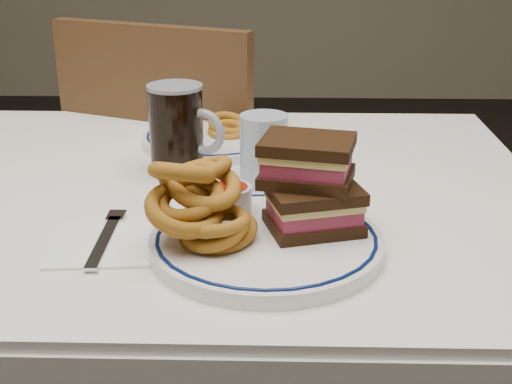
{
  "coord_description": "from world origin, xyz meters",
  "views": [
    {
      "loc": [
        0.21,
        -1.03,
        1.15
      ],
      "look_at": [
        0.19,
        -0.19,
        0.82
      ],
      "focal_mm": 50.0,
      "sensor_mm": 36.0,
      "label": 1
    }
  ],
  "objects_px": {
    "far_plate": "(214,138)",
    "main_plate": "(266,242)",
    "beer_mug": "(178,129)",
    "chair_far": "(186,206)",
    "reuben_sandwich": "(311,184)"
  },
  "relations": [
    {
      "from": "chair_far",
      "to": "main_plate",
      "type": "distance_m",
      "value": 0.77
    },
    {
      "from": "main_plate",
      "to": "reuben_sandwich",
      "type": "bearing_deg",
      "value": 30.15
    },
    {
      "from": "beer_mug",
      "to": "far_plate",
      "type": "distance_m",
      "value": 0.18
    },
    {
      "from": "beer_mug",
      "to": "reuben_sandwich",
      "type": "bearing_deg",
      "value": -50.91
    },
    {
      "from": "chair_far",
      "to": "beer_mug",
      "type": "relative_size",
      "value": 6.44
    },
    {
      "from": "reuben_sandwich",
      "to": "far_plate",
      "type": "distance_m",
      "value": 0.44
    },
    {
      "from": "far_plate",
      "to": "beer_mug",
      "type": "bearing_deg",
      "value": -105.41
    },
    {
      "from": "chair_far",
      "to": "main_plate",
      "type": "xyz_separation_m",
      "value": [
        0.19,
        -0.7,
        0.25
      ]
    },
    {
      "from": "chair_far",
      "to": "beer_mug",
      "type": "height_order",
      "value": "chair_far"
    },
    {
      "from": "beer_mug",
      "to": "main_plate",
      "type": "bearing_deg",
      "value": -62.5
    },
    {
      "from": "reuben_sandwich",
      "to": "chair_far",
      "type": "bearing_deg",
      "value": 110.51
    },
    {
      "from": "main_plate",
      "to": "reuben_sandwich",
      "type": "relative_size",
      "value": 2.09
    },
    {
      "from": "main_plate",
      "to": "far_plate",
      "type": "bearing_deg",
      "value": 103.05
    },
    {
      "from": "far_plate",
      "to": "main_plate",
      "type": "bearing_deg",
      "value": -76.95
    },
    {
      "from": "chair_far",
      "to": "reuben_sandwich",
      "type": "distance_m",
      "value": 0.78
    }
  ]
}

